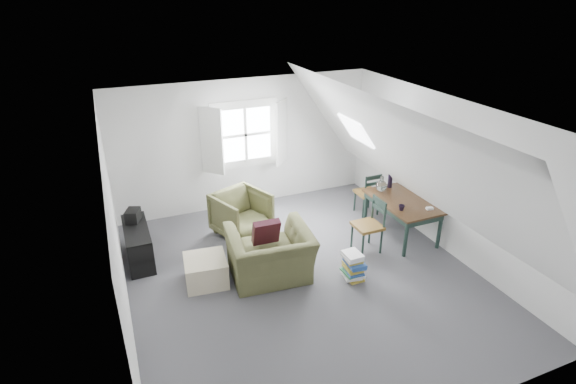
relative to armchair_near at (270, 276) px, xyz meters
name	(u,v)px	position (x,y,z in m)	size (l,w,h in m)	color
floor	(304,277)	(0.46, -0.20, 0.00)	(5.50, 5.50, 0.00)	#4B4A4F
ceiling	(306,116)	(0.46, -0.20, 2.50)	(5.50, 5.50, 0.00)	white
wall_back	(245,144)	(0.46, 2.55, 1.25)	(5.00, 5.00, 0.00)	silver
wall_front	(434,330)	(0.46, -2.95, 1.25)	(5.00, 5.00, 0.00)	silver
wall_left	(116,238)	(-2.04, -0.20, 1.25)	(5.50, 5.50, 0.00)	silver
wall_right	(448,176)	(2.96, -0.20, 1.25)	(5.50, 5.50, 0.00)	silver
slope_left	(191,186)	(-1.09, -0.20, 1.78)	(5.50, 5.50, 0.00)	white
slope_right	(401,153)	(2.01, -0.20, 1.78)	(5.50, 5.50, 0.00)	white
dormer_window	(246,135)	(0.46, 2.47, 1.45)	(1.71, 0.35, 1.30)	white
skylight	(356,131)	(2.01, 1.10, 1.75)	(0.55, 0.75, 0.04)	white
armchair_near	(270,276)	(0.00, 0.00, 0.00)	(1.19, 1.04, 0.77)	#494B2B
armchair_far	(242,233)	(0.00, 1.41, 0.00)	(0.83, 0.86, 0.78)	#494B2B
throw_pillow	(266,232)	(0.00, 0.15, 0.70)	(0.40, 0.12, 0.40)	#360E19
ottoman	(206,270)	(-0.92, 0.24, 0.20)	(0.60, 0.60, 0.40)	#C1B594
dining_table	(402,205)	(2.54, 0.30, 0.59)	(0.81, 1.36, 0.68)	#331F10
demijohn	(381,186)	(2.39, 0.75, 0.79)	(0.20, 0.20, 0.28)	silver
vase_twigs	(390,180)	(2.64, 0.85, 0.82)	(0.08, 0.09, 0.64)	black
cup	(401,210)	(2.29, 0.00, 0.68)	(0.10, 0.10, 0.09)	black
paper_box	(430,208)	(2.74, -0.15, 0.70)	(0.11, 0.07, 0.04)	white
dining_chair_far	(368,193)	(2.45, 1.22, 0.44)	(0.40, 0.40, 0.85)	brown
dining_chair_near	(369,224)	(1.77, 0.09, 0.48)	(0.43, 0.43, 0.91)	brown
media_shelf	(139,246)	(-1.77, 1.22, 0.26)	(0.37, 1.11, 0.57)	black
electronics_box	(133,216)	(-1.77, 1.51, 0.66)	(0.20, 0.27, 0.22)	black
magazine_stack	(353,266)	(1.13, -0.51, 0.22)	(0.32, 0.38, 0.43)	#B29933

